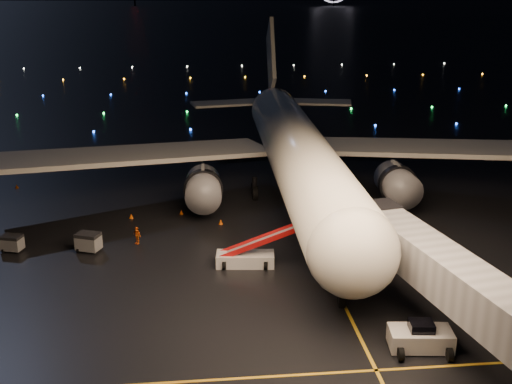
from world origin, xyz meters
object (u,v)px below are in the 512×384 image
baggage_cart_0 (88,242)px  baggage_cart_1 (12,243)px  crew_c (137,235)px  pushback_tug (421,335)px  airliner (294,114)px  belt_loader (245,246)px

baggage_cart_0 → baggage_cart_1: 7.01m
crew_c → baggage_cart_0: bearing=-117.8°
pushback_tug → crew_c: pushback_tug is taller
pushback_tug → baggage_cart_1: bearing=154.1°
airliner → baggage_cart_1: airliner is taller
pushback_tug → crew_c: bearing=141.0°
airliner → crew_c: bearing=-138.5°
crew_c → baggage_cart_0: size_ratio=0.82×
airliner → crew_c: airliner is taller
airliner → baggage_cart_1: (-28.32, -14.99, -8.57)m
airliner → baggage_cart_1: 33.17m
crew_c → airliner: bearing=84.4°
airliner → baggage_cart_0: (-21.36, -15.74, -8.46)m
pushback_tug → baggage_cart_1: (-31.48, 19.86, -0.23)m
crew_c → baggage_cart_1: 11.26m
airliner → baggage_cart_0: bearing=-142.2°
crew_c → baggage_cart_0: 4.49m
belt_loader → baggage_cart_1: size_ratio=4.09×
belt_loader → baggage_cart_0: (-14.00, 4.52, -0.90)m
airliner → belt_loader: bearing=-108.5°
baggage_cart_1 → belt_loader: bearing=2.5°
baggage_cart_0 → belt_loader: bearing=3.9°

